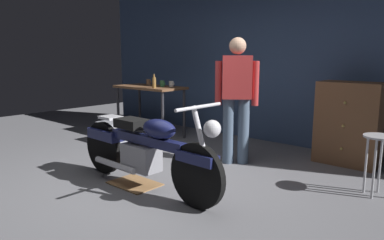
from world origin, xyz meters
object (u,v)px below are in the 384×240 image
(storage_bin, at_px, (111,132))
(mug_white_ceramic, at_px, (171,84))
(motorcycle, at_px, (145,149))
(mug_green_speckled, at_px, (162,84))
(shop_stool, at_px, (379,149))
(mug_brown_stoneware, at_px, (149,82))
(wooden_dresser, at_px, (349,123))
(person_standing, at_px, (237,95))
(bottle, at_px, (154,82))

(storage_bin, height_order, mug_white_ceramic, mug_white_ceramic)
(motorcycle, bearing_deg, mug_green_speckled, 132.87)
(motorcycle, relative_size, shop_stool, 3.42)
(motorcycle, xyz_separation_m, mug_brown_stoneware, (-2.06, 1.92, 0.51))
(shop_stool, relative_size, wooden_dresser, 0.58)
(person_standing, xyz_separation_m, bottle, (-1.77, 0.16, 0.07))
(person_standing, bearing_deg, motorcycle, 45.25)
(shop_stool, height_order, mug_white_ceramic, mug_white_ceramic)
(mug_white_ceramic, bearing_deg, wooden_dresser, 8.28)
(storage_bin, distance_m, mug_green_speckled, 1.21)
(shop_stool, xyz_separation_m, mug_white_ceramic, (-3.50, 0.54, 0.45))
(motorcycle, bearing_deg, mug_white_ceramic, 129.26)
(person_standing, bearing_deg, mug_green_speckled, -50.52)
(storage_bin, relative_size, mug_white_ceramic, 3.86)
(shop_stool, height_order, mug_brown_stoneware, mug_brown_stoneware)
(motorcycle, height_order, mug_white_ceramic, mug_white_ceramic)
(mug_white_ceramic, bearing_deg, bottle, -92.85)
(wooden_dresser, distance_m, mug_green_speckled, 3.09)
(wooden_dresser, relative_size, storage_bin, 2.50)
(shop_stool, distance_m, mug_white_ceramic, 3.57)
(bottle, bearing_deg, shop_stool, -2.47)
(shop_stool, height_order, wooden_dresser, wooden_dresser)
(bottle, bearing_deg, mug_brown_stoneware, 147.04)
(person_standing, relative_size, mug_green_speckled, 14.05)
(mug_white_ceramic, bearing_deg, person_standing, -17.50)
(mug_green_speckled, bearing_deg, mug_brown_stoneware, 176.18)
(shop_stool, distance_m, mug_brown_stoneware, 4.07)
(mug_white_ceramic, distance_m, mug_green_speckled, 0.16)
(shop_stool, bearing_deg, person_standing, -179.67)
(wooden_dresser, bearing_deg, motorcycle, -119.13)
(motorcycle, xyz_separation_m, wooden_dresser, (1.34, 2.41, 0.10))
(mug_white_ceramic, bearing_deg, shop_stool, -8.78)
(shop_stool, xyz_separation_m, mug_brown_stoneware, (-4.01, 0.47, 0.46))
(wooden_dresser, relative_size, mug_brown_stoneware, 9.17)
(motorcycle, bearing_deg, mug_brown_stoneware, 138.39)
(motorcycle, xyz_separation_m, shop_stool, (1.95, 1.45, 0.05))
(storage_bin, height_order, mug_brown_stoneware, mug_brown_stoneware)
(shop_stool, xyz_separation_m, wooden_dresser, (-0.61, 0.96, 0.05))
(motorcycle, bearing_deg, wooden_dresser, 62.22)
(shop_stool, height_order, storage_bin, shop_stool)
(motorcycle, bearing_deg, shop_stool, 37.90)
(motorcycle, distance_m, person_standing, 1.53)
(mug_brown_stoneware, bearing_deg, mug_white_ceramic, 7.71)
(motorcycle, distance_m, storage_bin, 2.33)
(storage_bin, relative_size, mug_green_speckled, 3.70)
(motorcycle, relative_size, bottle, 9.09)
(person_standing, height_order, bottle, person_standing)
(person_standing, distance_m, mug_brown_stoneware, 2.31)
(wooden_dresser, bearing_deg, bottle, -164.45)
(motorcycle, xyz_separation_m, mug_green_speckled, (-1.68, 1.89, 0.50))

